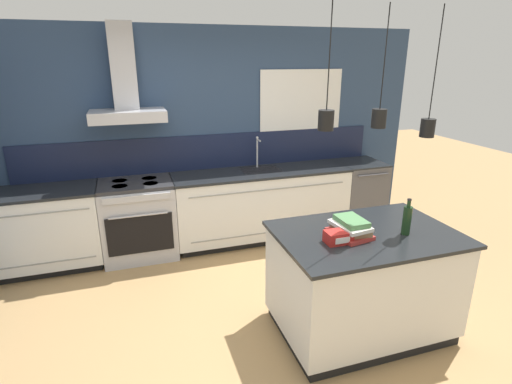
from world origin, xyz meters
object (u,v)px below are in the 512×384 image
oven_range (139,219)px  book_stack (350,228)px  red_supply_box (338,237)px  dishwasher (357,194)px  bottle_on_island (407,220)px

oven_range → book_stack: 2.59m
oven_range → red_supply_box: (1.41, -2.09, 0.50)m
book_stack → red_supply_box: 0.18m
oven_range → red_supply_box: bearing=-56.0°
oven_range → book_stack: (1.56, -2.00, 0.52)m
oven_range → dishwasher: size_ratio=1.00×
bottle_on_island → book_stack: 0.45m
oven_range → bottle_on_island: size_ratio=3.08×
oven_range → dishwasher: same height
bottle_on_island → red_supply_box: bottle_on_island is taller
book_stack → bottle_on_island: bearing=-15.0°
bottle_on_island → dishwasher: bearing=66.7°
dishwasher → book_stack: book_stack is taller
dishwasher → book_stack: 2.47m
dishwasher → red_supply_box: 2.62m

